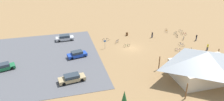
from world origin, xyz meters
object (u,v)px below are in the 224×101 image
(bike_pavilion, at_px, (206,63))
(lot_sign, at_px, (105,43))
(visitor_crossing_yard, at_px, (152,34))
(visitor_at_bikes, at_px, (196,37))
(bicycle_blue_trailside, at_px, (181,44))
(bicycle_silver_edge_south, at_px, (106,40))
(bicycle_orange_front_row, at_px, (166,31))
(bicycle_teal_near_porch, at_px, (175,33))
(bicycle_white_mid_cluster, at_px, (181,31))
(bicycle_purple_lone_west, at_px, (179,50))
(car_green_mid_lot, at_px, (3,67))
(trash_bin, at_px, (127,34))
(bicycle_black_edge_north, at_px, (177,35))
(visitor_near_lot, at_px, (208,47))
(bicycle_yellow_lone_east, at_px, (191,50))
(car_tan_second_row, at_px, (72,78))
(bicycle_blue_yard_center, at_px, (117,42))
(bicycle_silver_yard_front, at_px, (184,38))
(car_silver_far_end, at_px, (65,38))
(bicycle_green_near_sign, at_px, (127,46))
(bicycle_red_yard_left, at_px, (184,34))
(car_blue_by_curb, at_px, (77,54))

(bike_pavilion, xyz_separation_m, lot_sign, (14.80, -17.12, -1.53))
(visitor_crossing_yard, bearing_deg, visitor_at_bikes, 154.16)
(bicycle_blue_trailside, xyz_separation_m, bicycle_silver_edge_south, (17.18, -7.93, -0.03))
(bicycle_orange_front_row, xyz_separation_m, bicycle_teal_near_porch, (-1.41, 2.33, -0.03))
(bicycle_white_mid_cluster, height_order, bicycle_orange_front_row, bicycle_orange_front_row)
(lot_sign, distance_m, bicycle_purple_lone_west, 17.32)
(car_green_mid_lot, bearing_deg, bicycle_silver_edge_south, -158.33)
(visitor_crossing_yard, bearing_deg, bicycle_teal_near_porch, -176.53)
(trash_bin, height_order, bicycle_teal_near_porch, trash_bin)
(bicycle_black_edge_north, distance_m, visitor_near_lot, 9.81)
(trash_bin, distance_m, visitor_crossing_yard, 6.84)
(bicycle_teal_near_porch, bearing_deg, bicycle_orange_front_row, -58.80)
(bicycle_blue_trailside, relative_size, visitor_at_bikes, 0.94)
(bicycle_yellow_lone_east, height_order, car_green_mid_lot, car_green_mid_lot)
(bicycle_white_mid_cluster, xyz_separation_m, car_tan_second_row, (32.40, 17.12, 0.36))
(bicycle_blue_yard_center, bearing_deg, bicycle_blue_trailside, 158.45)
(bicycle_blue_trailside, xyz_separation_m, bicycle_yellow_lone_east, (-0.41, 3.32, 0.00))
(bicycle_silver_yard_front, xyz_separation_m, car_silver_far_end, (30.24, -7.43, 0.40))
(trash_bin, height_order, bicycle_blue_trailside, trash_bin)
(trash_bin, relative_size, car_green_mid_lot, 0.19)
(bicycle_green_near_sign, bearing_deg, bicycle_purple_lone_west, 153.13)
(bicycle_silver_edge_south, bearing_deg, bicycle_red_yard_left, 175.63)
(bicycle_green_near_sign, bearing_deg, bicycle_yellow_lone_east, 154.91)
(lot_sign, distance_m, bicycle_white_mid_cluster, 23.89)
(bicycle_white_mid_cluster, xyz_separation_m, bicycle_red_yard_left, (0.28, 2.14, -0.02))
(bicycle_silver_yard_front, bearing_deg, bicycle_blue_yard_center, -7.27)
(bike_pavilion, xyz_separation_m, visitor_crossing_yard, (0.95, -20.61, -2.09))
(bicycle_silver_edge_south, distance_m, car_tan_second_row, 19.57)
(bicycle_yellow_lone_east, xyz_separation_m, car_tan_second_row, (27.89, 5.39, 0.33))
(bicycle_green_near_sign, bearing_deg, trash_bin, -109.05)
(car_tan_second_row, distance_m, visitor_at_bikes, 34.78)
(lot_sign, bearing_deg, bicycle_red_yard_left, -173.19)
(bicycle_blue_trailside, xyz_separation_m, bicycle_orange_front_row, (-1.12, -9.75, -0.01))
(bicycle_blue_yard_center, bearing_deg, trash_bin, -133.76)
(bicycle_silver_yard_front, bearing_deg, visitor_at_bikes, 150.88)
(bicycle_blue_yard_center, height_order, car_blue_by_curb, car_blue_by_curb)
(bicycle_white_mid_cluster, height_order, bicycle_teal_near_porch, bicycle_teal_near_porch)
(car_green_mid_lot, relative_size, car_blue_by_curb, 1.04)
(bicycle_red_yard_left, relative_size, bicycle_silver_edge_south, 0.86)
(bicycle_white_mid_cluster, height_order, visitor_crossing_yard, visitor_crossing_yard)
(visitor_at_bikes, bearing_deg, bicycle_silver_edge_south, -14.46)
(lot_sign, height_order, bicycle_blue_yard_center, lot_sign)
(bicycle_orange_front_row, bearing_deg, bicycle_red_yard_left, 135.26)
(bicycle_blue_trailside, relative_size, car_blue_by_curb, 0.36)
(bike_pavilion, bearing_deg, bicycle_green_near_sign, -60.32)
(visitor_near_lot, bearing_deg, car_blue_by_curb, -8.34)
(visitor_crossing_yard, bearing_deg, bicycle_green_near_sign, 24.96)
(bicycle_blue_yard_center, bearing_deg, bicycle_white_mid_cluster, -172.53)
(bicycle_orange_front_row, bearing_deg, visitor_near_lot, 104.41)
(bicycle_purple_lone_west, distance_m, car_blue_by_curb, 23.40)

